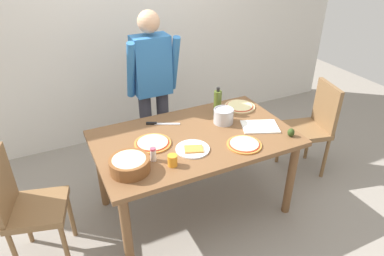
{
  "coord_description": "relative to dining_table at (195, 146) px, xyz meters",
  "views": [
    {
      "loc": [
        -1.05,
        -2.14,
        2.22
      ],
      "look_at": [
        0.0,
        0.05,
        0.81
      ],
      "focal_mm": 32.29,
      "sensor_mm": 36.0,
      "label": 1
    }
  ],
  "objects": [
    {
      "name": "pizza_raw_on_board",
      "position": [
        0.61,
        0.29,
        0.1
      ],
      "size": [
        0.29,
        0.29,
        0.02
      ],
      "color": "beige",
      "rests_on": "dining_table"
    },
    {
      "name": "olive_oil_bottle",
      "position": [
        0.36,
        0.27,
        0.2
      ],
      "size": [
        0.07,
        0.07,
        0.26
      ],
      "color": "#47561E",
      "rests_on": "dining_table"
    },
    {
      "name": "steel_pot",
      "position": [
        0.32,
        0.1,
        0.16
      ],
      "size": [
        0.17,
        0.17,
        0.13
      ],
      "color": "#B7B7BC",
      "rests_on": "dining_table"
    },
    {
      "name": "popcorn_bowl",
      "position": [
        -0.61,
        -0.22,
        0.15
      ],
      "size": [
        0.28,
        0.28,
        0.11
      ],
      "color": "brown",
      "rests_on": "dining_table"
    },
    {
      "name": "chef_knife",
      "position": [
        -0.19,
        0.31,
        0.1
      ],
      "size": [
        0.27,
        0.15,
        0.02
      ],
      "color": "silver",
      "rests_on": "dining_table"
    },
    {
      "name": "salt_shaker",
      "position": [
        -0.42,
        -0.17,
        0.14
      ],
      "size": [
        0.04,
        0.04,
        0.11
      ],
      "color": "white",
      "rests_on": "dining_table"
    },
    {
      "name": "chair_wooden_right",
      "position": [
        1.32,
        0.03,
        -0.13
      ],
      "size": [
        0.48,
        0.48,
        0.95
      ],
      "color": "brown",
      "rests_on": "ground"
    },
    {
      "name": "ground",
      "position": [
        0.0,
        0.0,
        -0.67
      ],
      "size": [
        8.0,
        8.0,
        0.0
      ],
      "primitive_type": "plane",
      "color": "gray"
    },
    {
      "name": "person_cook",
      "position": [
        -0.08,
        0.76,
        0.27
      ],
      "size": [
        0.49,
        0.25,
        1.62
      ],
      "color": "#2D2D38",
      "rests_on": "ground"
    },
    {
      "name": "chair_wooden_left",
      "position": [
        -1.32,
        0.02,
        -0.13
      ],
      "size": [
        0.49,
        0.49,
        0.95
      ],
      "color": "brown",
      "rests_on": "ground"
    },
    {
      "name": "cup_orange",
      "position": [
        -0.32,
        -0.29,
        0.13
      ],
      "size": [
        0.07,
        0.07,
        0.08
      ],
      "primitive_type": "cylinder",
      "color": "orange",
      "rests_on": "dining_table"
    },
    {
      "name": "cutting_board_white",
      "position": [
        0.56,
        -0.11,
        0.1
      ],
      "size": [
        0.36,
        0.32,
        0.01
      ],
      "primitive_type": "cube",
      "rotation": [
        0.0,
        0.0,
        -0.39
      ],
      "color": "white",
      "rests_on": "dining_table"
    },
    {
      "name": "dining_table",
      "position": [
        0.0,
        0.0,
        0.0
      ],
      "size": [
        1.6,
        0.96,
        0.76
      ],
      "color": "brown",
      "rests_on": "ground"
    },
    {
      "name": "plate_with_slice",
      "position": [
        -0.1,
        -0.17,
        0.1
      ],
      "size": [
        0.26,
        0.26,
        0.02
      ],
      "color": "white",
      "rests_on": "dining_table"
    },
    {
      "name": "wall_back",
      "position": [
        0.0,
        1.6,
        0.63
      ],
      "size": [
        5.6,
        0.1,
        2.6
      ],
      "primitive_type": "cube",
      "color": "silver",
      "rests_on": "ground"
    },
    {
      "name": "avocado",
      "position": [
        0.7,
        -0.34,
        0.13
      ],
      "size": [
        0.06,
        0.06,
        0.07
      ],
      "primitive_type": "ellipsoid",
      "color": "#2D4219",
      "rests_on": "dining_table"
    },
    {
      "name": "pizza_cooked_on_tray",
      "position": [
        -0.35,
        0.04,
        0.1
      ],
      "size": [
        0.29,
        0.29,
        0.02
      ],
      "color": "#C67A33",
      "rests_on": "dining_table"
    },
    {
      "name": "pizza_second_cooked",
      "position": [
        0.29,
        -0.29,
        0.1
      ],
      "size": [
        0.27,
        0.27,
        0.02
      ],
      "color": "#C67A33",
      "rests_on": "dining_table"
    }
  ]
}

